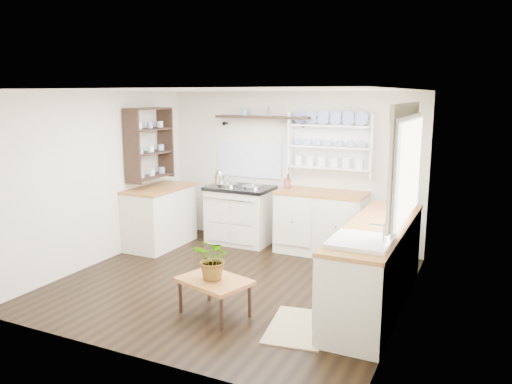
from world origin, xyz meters
TOP-DOWN VIEW (x-y plane):
  - floor at (0.00, 0.00)m, footprint 4.00×3.80m
  - wall_back at (0.00, 1.90)m, footprint 4.00×0.02m
  - wall_right at (2.00, 0.00)m, footprint 0.02×3.80m
  - wall_left at (-2.00, 0.00)m, footprint 0.02×3.80m
  - ceiling at (0.00, 0.00)m, footprint 4.00×3.80m
  - window at (1.95, 0.15)m, footprint 0.08×1.55m
  - aga_cooker at (-0.69, 1.57)m, footprint 0.98×0.68m
  - back_cabinets at (0.60, 1.60)m, footprint 1.27×0.63m
  - right_cabinets at (1.70, 0.10)m, footprint 0.62×2.43m
  - belfast_sink at (1.70, -0.65)m, footprint 0.55×0.60m
  - left_cabinets at (-1.70, 0.90)m, footprint 0.62×1.13m
  - plate_rack at (0.65, 1.86)m, footprint 1.20×0.22m
  - high_shelf at (-0.40, 1.78)m, footprint 1.50×0.29m
  - left_shelving at (-1.84, 0.90)m, footprint 0.28×0.80m
  - kettle at (-0.97, 1.45)m, footprint 0.16×0.16m
  - utensil_crock at (0.04, 1.68)m, footprint 0.10×0.10m
  - center_table at (0.25, -0.86)m, footprint 0.83×0.69m
  - potted_plant at (0.25, -0.86)m, footprint 0.42×0.37m
  - floor_rug at (1.14, -0.78)m, footprint 0.67×0.92m

SIDE VIEW (x-z plane):
  - floor at x=0.00m, z-range -0.01..0.01m
  - floor_rug at x=1.14m, z-range 0.00..0.02m
  - center_table at x=0.25m, z-range 0.15..0.53m
  - aga_cooker at x=-0.69m, z-range -0.01..0.90m
  - right_cabinets at x=1.70m, z-range 0.01..0.91m
  - left_cabinets at x=-1.70m, z-range 0.01..0.91m
  - back_cabinets at x=0.60m, z-range 0.01..0.91m
  - potted_plant at x=0.25m, z-range 0.39..0.82m
  - belfast_sink at x=1.70m, z-range 0.58..1.03m
  - utensil_crock at x=0.04m, z-range 0.91..1.03m
  - kettle at x=-0.97m, z-range 0.93..1.13m
  - wall_back at x=0.00m, z-range 0.00..2.30m
  - wall_right at x=2.00m, z-range 0.00..2.30m
  - wall_left at x=-2.00m, z-range 0.00..2.30m
  - left_shelving at x=-1.84m, z-range 1.02..2.08m
  - plate_rack at x=0.65m, z-range 1.11..2.01m
  - window at x=1.95m, z-range 0.95..2.17m
  - high_shelf at x=-0.40m, z-range 1.83..1.99m
  - ceiling at x=0.00m, z-range 2.29..2.30m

